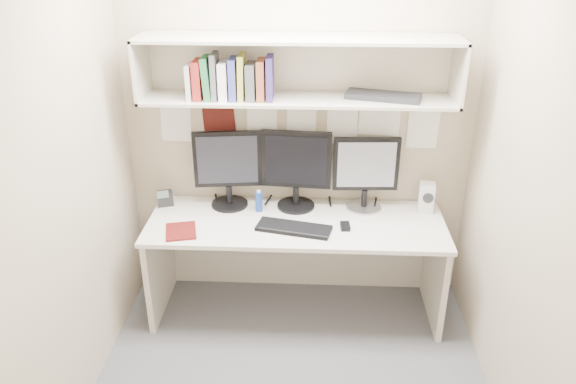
{
  "coord_description": "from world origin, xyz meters",
  "views": [
    {
      "loc": [
        0.11,
        -2.68,
        2.54
      ],
      "look_at": [
        -0.04,
        0.35,
        1.09
      ],
      "focal_mm": 35.0,
      "sensor_mm": 36.0,
      "label": 1
    }
  ],
  "objects_px": {
    "monitor_center": "(296,168)",
    "maroon_notebook": "(181,231)",
    "desk_phone": "(165,198)",
    "monitor_right": "(366,171)",
    "desk": "(296,266)",
    "speaker": "(426,197)",
    "monitor_left": "(228,167)",
    "keyboard": "(294,228)"
  },
  "relations": [
    {
      "from": "monitor_right",
      "to": "speaker",
      "type": "height_order",
      "value": "monitor_right"
    },
    {
      "from": "monitor_left",
      "to": "desk_phone",
      "type": "height_order",
      "value": "monitor_left"
    },
    {
      "from": "monitor_right",
      "to": "desk_phone",
      "type": "xyz_separation_m",
      "value": [
        -1.41,
        -0.02,
        -0.23
      ]
    },
    {
      "from": "desk",
      "to": "speaker",
      "type": "xyz_separation_m",
      "value": [
        0.89,
        0.19,
        0.47
      ]
    },
    {
      "from": "monitor_right",
      "to": "keyboard",
      "type": "xyz_separation_m",
      "value": [
        -0.48,
        -0.34,
        -0.27
      ]
    },
    {
      "from": "monitor_left",
      "to": "desk_phone",
      "type": "bearing_deg",
      "value": 175.89
    },
    {
      "from": "keyboard",
      "to": "desk",
      "type": "bearing_deg",
      "value": 97.59
    },
    {
      "from": "desk_phone",
      "to": "monitor_right",
      "type": "bearing_deg",
      "value": -18.67
    },
    {
      "from": "maroon_notebook",
      "to": "monitor_center",
      "type": "bearing_deg",
      "value": 15.53
    },
    {
      "from": "desk",
      "to": "monitor_center",
      "type": "height_order",
      "value": "monitor_center"
    },
    {
      "from": "monitor_right",
      "to": "maroon_notebook",
      "type": "xyz_separation_m",
      "value": [
        -1.21,
        -0.41,
        -0.27
      ]
    },
    {
      "from": "desk",
      "to": "keyboard",
      "type": "xyz_separation_m",
      "value": [
        -0.01,
        -0.12,
        0.38
      ]
    },
    {
      "from": "speaker",
      "to": "maroon_notebook",
      "type": "relative_size",
      "value": 0.89
    },
    {
      "from": "desk",
      "to": "desk_phone",
      "type": "bearing_deg",
      "value": 168.22
    },
    {
      "from": "monitor_left",
      "to": "monitor_right",
      "type": "xyz_separation_m",
      "value": [
        0.95,
        0.0,
        -0.01
      ]
    },
    {
      "from": "maroon_notebook",
      "to": "keyboard",
      "type": "bearing_deg",
      "value": -8.52
    },
    {
      "from": "monitor_center",
      "to": "speaker",
      "type": "distance_m",
      "value": 0.92
    },
    {
      "from": "desk",
      "to": "speaker",
      "type": "distance_m",
      "value": 1.03
    },
    {
      "from": "monitor_center",
      "to": "maroon_notebook",
      "type": "relative_size",
      "value": 2.38
    },
    {
      "from": "speaker",
      "to": "desk_phone",
      "type": "distance_m",
      "value": 1.83
    },
    {
      "from": "desk_phone",
      "to": "monitor_center",
      "type": "bearing_deg",
      "value": -18.19
    },
    {
      "from": "monitor_center",
      "to": "keyboard",
      "type": "bearing_deg",
      "value": -85.38
    },
    {
      "from": "keyboard",
      "to": "desk_phone",
      "type": "distance_m",
      "value": 0.98
    },
    {
      "from": "maroon_notebook",
      "to": "desk_phone",
      "type": "xyz_separation_m",
      "value": [
        -0.2,
        0.39,
        0.04
      ]
    },
    {
      "from": "monitor_center",
      "to": "desk",
      "type": "bearing_deg",
      "value": -82.6
    },
    {
      "from": "desk",
      "to": "speaker",
      "type": "height_order",
      "value": "speaker"
    },
    {
      "from": "monitor_right",
      "to": "monitor_left",
      "type": "bearing_deg",
      "value": 176.97
    },
    {
      "from": "monitor_center",
      "to": "maroon_notebook",
      "type": "xyz_separation_m",
      "value": [
        -0.73,
        -0.41,
        -0.29
      ]
    },
    {
      "from": "desk",
      "to": "monitor_left",
      "type": "xyz_separation_m",
      "value": [
        -0.48,
        0.22,
        0.66
      ]
    },
    {
      "from": "desk",
      "to": "monitor_left",
      "type": "height_order",
      "value": "monitor_left"
    },
    {
      "from": "monitor_left",
      "to": "desk",
      "type": "bearing_deg",
      "value": -31.46
    },
    {
      "from": "desk_phone",
      "to": "maroon_notebook",
      "type": "bearing_deg",
      "value": -82.66
    },
    {
      "from": "desk",
      "to": "monitor_right",
      "type": "relative_size",
      "value": 3.82
    },
    {
      "from": "monitor_left",
      "to": "monitor_center",
      "type": "relative_size",
      "value": 0.98
    },
    {
      "from": "monitor_left",
      "to": "desk_phone",
      "type": "xyz_separation_m",
      "value": [
        -0.46,
        -0.02,
        -0.24
      ]
    },
    {
      "from": "desk",
      "to": "speaker",
      "type": "relative_size",
      "value": 9.63
    },
    {
      "from": "desk",
      "to": "monitor_right",
      "type": "height_order",
      "value": "monitor_right"
    },
    {
      "from": "desk",
      "to": "monitor_left",
      "type": "distance_m",
      "value": 0.84
    },
    {
      "from": "monitor_left",
      "to": "speaker",
      "type": "bearing_deg",
      "value": -8.14
    },
    {
      "from": "monitor_right",
      "to": "monitor_center",
      "type": "bearing_deg",
      "value": 176.98
    },
    {
      "from": "desk",
      "to": "keyboard",
      "type": "bearing_deg",
      "value": -95.12
    },
    {
      "from": "desk",
      "to": "desk_phone",
      "type": "relative_size",
      "value": 15.29
    }
  ]
}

